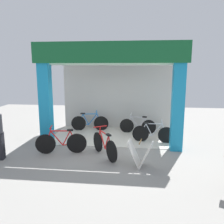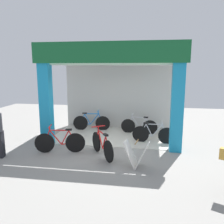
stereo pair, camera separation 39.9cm
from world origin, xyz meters
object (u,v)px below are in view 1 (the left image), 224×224
object	(u,v)px
bicycle_parked_0	(104,145)
bicycle_inside_2	(153,133)
bicycle_inside_0	(138,126)
bicycle_parked_1	(61,143)
sandwich_board_sign	(140,154)
bicycle_inside_1	(90,123)

from	to	relation	value
bicycle_parked_0	bicycle_inside_2	bearing A→B (deg)	45.21
bicycle_inside_0	bicycle_inside_2	world-z (taller)	bicycle_inside_2
bicycle_parked_1	sandwich_board_sign	world-z (taller)	bicycle_parked_1
bicycle_inside_0	sandwich_board_sign	world-z (taller)	bicycle_inside_0
bicycle_inside_1	bicycle_parked_1	bearing A→B (deg)	-96.62
bicycle_inside_1	bicycle_inside_2	world-z (taller)	bicycle_inside_1
bicycle_inside_2	bicycle_parked_0	size ratio (longest dim) A/B	1.10
bicycle_parked_0	bicycle_inside_0	bearing A→B (deg)	69.90
sandwich_board_sign	bicycle_parked_0	bearing A→B (deg)	149.73
bicycle_inside_0	bicycle_parked_0	xyz separation A→B (m)	(-1.04, -2.83, 0.03)
bicycle_inside_0	bicycle_inside_1	bearing A→B (deg)	174.26
bicycle_inside_0	bicycle_parked_0	distance (m)	3.01
bicycle_inside_1	bicycle_inside_2	bearing A→B (deg)	-27.32
bicycle_inside_1	bicycle_parked_1	xyz separation A→B (m)	(-0.34, -2.92, 0.00)
bicycle_inside_1	sandwich_board_sign	world-z (taller)	bicycle_inside_1
bicycle_inside_1	bicycle_parked_1	world-z (taller)	bicycle_parked_1
bicycle_parked_1	bicycle_parked_0	bearing A→B (deg)	-5.14
bicycle_inside_2	sandwich_board_sign	xyz separation A→B (m)	(-0.50, -2.29, 0.03)
bicycle_inside_1	bicycle_inside_2	size ratio (longest dim) A/B	1.05
bicycle_inside_1	bicycle_inside_2	xyz separation A→B (m)	(2.73, -1.41, -0.02)
bicycle_parked_1	bicycle_inside_1	bearing A→B (deg)	83.38
bicycle_inside_0	bicycle_inside_1	distance (m)	2.16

